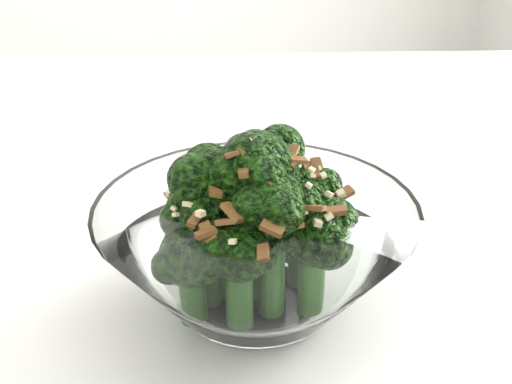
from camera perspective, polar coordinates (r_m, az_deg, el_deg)
name	(u,v)px	position (r m, az deg, el deg)	size (l,w,h in m)	color
table	(409,245)	(0.68, 12.12, -4.14)	(1.41, 1.19, 0.75)	white
broccoli_dish	(254,243)	(0.45, -0.15, -4.12)	(0.20, 0.20, 0.13)	white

